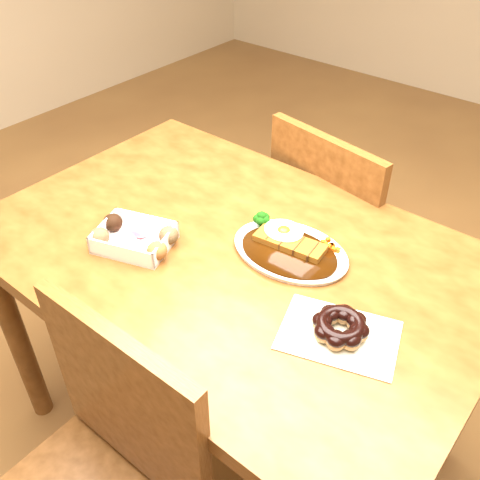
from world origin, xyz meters
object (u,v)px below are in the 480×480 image
Objects in this scene: pon_de_ring at (340,328)px; table at (232,279)px; katsu_curry_plate at (289,247)px; chair_far at (341,234)px; donut_box at (134,237)px.

table is at bearing 167.38° from pon_de_ring.
pon_de_ring is (0.22, -0.15, 0.01)m from katsu_curry_plate.
pon_de_ring is at bearing 127.09° from chair_far.
table is at bearing 97.70° from chair_far.
table is at bearing 36.71° from donut_box.
chair_far is at bearing 73.65° from donut_box.
katsu_curry_plate reaches higher than table.
chair_far reaches higher than donut_box.
donut_box reaches higher than table.
table is 0.26m from donut_box.
chair_far is 0.55m from katsu_curry_plate.
donut_box is (-0.20, -0.67, 0.30)m from chair_far.
katsu_curry_plate is at bearing 35.35° from donut_box.
chair_far is at bearing 101.98° from katsu_curry_plate.
katsu_curry_plate reaches higher than pon_de_ring.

